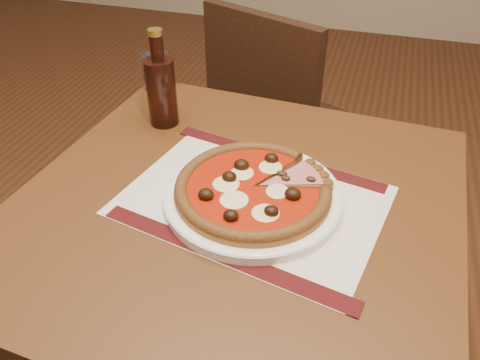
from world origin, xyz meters
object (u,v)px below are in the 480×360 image
(table, at_px, (237,238))
(plate, at_px, (253,196))
(chair_far, at_px, (277,117))
(water_glass, at_px, (157,71))
(pizza, at_px, (253,188))
(bottle, at_px, (161,89))

(table, height_order, plate, plate)
(chair_far, relative_size, water_glass, 9.99)
(pizza, bearing_deg, plate, 39.47)
(chair_far, xyz_separation_m, pizza, (0.12, -0.74, 0.28))
(table, relative_size, chair_far, 0.96)
(pizza, height_order, bottle, bottle)
(table, xyz_separation_m, plate, (0.03, 0.00, 0.11))
(water_glass, bearing_deg, bottle, -60.19)
(chair_far, xyz_separation_m, water_glass, (-0.25, -0.36, 0.29))
(pizza, xyz_separation_m, bottle, (-0.27, 0.21, 0.06))
(plate, xyz_separation_m, pizza, (-0.00, -0.00, 0.02))
(table, height_order, water_glass, water_glass)
(chair_far, height_order, pizza, chair_far)
(chair_far, bearing_deg, plate, 122.09)
(chair_far, distance_m, bottle, 0.64)
(plate, relative_size, bottle, 1.49)
(table, height_order, pizza, pizza)
(pizza, bearing_deg, bottle, 142.19)
(pizza, bearing_deg, water_glass, 134.32)
(table, xyz_separation_m, pizza, (0.03, 0.00, 0.13))
(chair_far, relative_size, bottle, 4.01)
(table, relative_size, bottle, 3.84)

